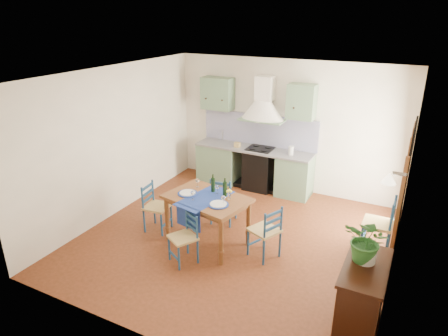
{
  "coord_description": "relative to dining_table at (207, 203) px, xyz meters",
  "views": [
    {
      "loc": [
        2.56,
        -5.42,
        3.69
      ],
      "look_at": [
        -0.36,
        0.3,
        1.16
      ],
      "focal_mm": 32.0,
      "sensor_mm": 36.0,
      "label": 1
    }
  ],
  "objects": [
    {
      "name": "floor",
      "position": [
        0.38,
        0.29,
        -0.75
      ],
      "size": [
        5.0,
        5.0,
        0.0
      ],
      "primitive_type": "plane",
      "color": "#45210E",
      "rests_on": "ground"
    },
    {
      "name": "back_wall",
      "position": [
        -0.09,
        2.58,
        0.3
      ],
      "size": [
        5.0,
        0.96,
        2.8
      ],
      "color": "beige",
      "rests_on": "ground"
    },
    {
      "name": "right_wall",
      "position": [
        2.87,
        0.57,
        0.59
      ],
      "size": [
        0.26,
        5.0,
        2.8
      ],
      "color": "beige",
      "rests_on": "ground"
    },
    {
      "name": "left_wall",
      "position": [
        -2.12,
        0.29,
        0.65
      ],
      "size": [
        0.04,
        5.0,
        2.8
      ],
      "primitive_type": "cube",
      "color": "beige",
      "rests_on": "ground"
    },
    {
      "name": "ceiling",
      "position": [
        0.38,
        0.29,
        2.06
      ],
      "size": [
        5.0,
        5.0,
        0.01
      ],
      "primitive_type": "cube",
      "color": "white",
      "rests_on": "back_wall"
    },
    {
      "name": "dining_table",
      "position": [
        0.0,
        0.0,
        0.0
      ],
      "size": [
        1.48,
        1.16,
        1.16
      ],
      "color": "brown",
      "rests_on": "ground"
    },
    {
      "name": "chair_near",
      "position": [
        -0.04,
        -0.65,
        -0.32
      ],
      "size": [
        0.52,
        0.52,
        0.82
      ],
      "color": "navy",
      "rests_on": "ground"
    },
    {
      "name": "chair_far",
      "position": [
        -0.08,
        0.74,
        -0.28
      ],
      "size": [
        0.48,
        0.48,
        0.91
      ],
      "color": "navy",
      "rests_on": "ground"
    },
    {
      "name": "chair_left",
      "position": [
        -1.03,
        -0.04,
        -0.29
      ],
      "size": [
        0.45,
        0.45,
        0.88
      ],
      "color": "navy",
      "rests_on": "ground"
    },
    {
      "name": "chair_right",
      "position": [
        1.04,
        0.04,
        -0.28
      ],
      "size": [
        0.55,
        0.55,
        0.9
      ],
      "color": "navy",
      "rests_on": "ground"
    },
    {
      "name": "chair_spare",
      "position": [
        2.61,
        1.01,
        -0.25
      ],
      "size": [
        0.46,
        0.46,
        0.97
      ],
      "color": "navy",
      "rests_on": "ground"
    },
    {
      "name": "sideboard",
      "position": [
        2.64,
        -0.92,
        -0.24
      ],
      "size": [
        0.5,
        1.05,
        0.94
      ],
      "color": "black",
      "rests_on": "ground"
    },
    {
      "name": "potted_plant",
      "position": [
        2.6,
        -0.83,
        0.47
      ],
      "size": [
        0.61,
        0.57,
        0.56
      ],
      "primitive_type": "imported",
      "rotation": [
        0.0,
        0.0,
        -0.3
      ],
      "color": "#2A672B",
      "rests_on": "sideboard"
    }
  ]
}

